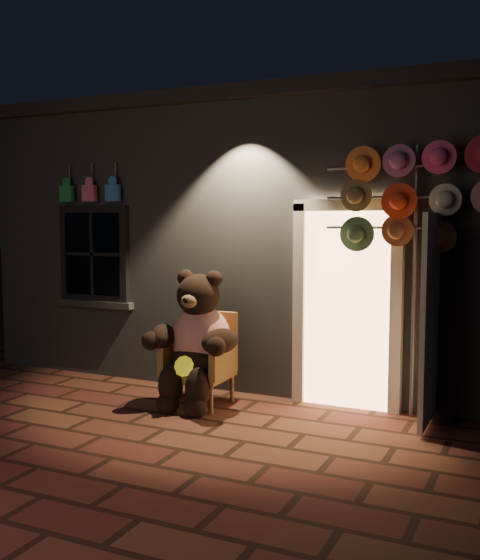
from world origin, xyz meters
The scene contains 5 objects.
ground centered at (0.00, 0.00, 0.00)m, with size 60.00×60.00×0.00m, color #543020.
shop_building centered at (0.00, 3.99, 1.74)m, with size 7.30×5.95×3.51m.
wicker_armchair centered at (-0.10, 0.94, 0.49)m, with size 0.69×0.62×0.98m.
teddy_bear centered at (-0.10, 0.82, 0.70)m, with size 1.08×0.84×1.48m.
hat_rack centered at (2.04, 1.28, 2.20)m, with size 1.72×0.22×2.72m.
Camera 1 is at (3.21, -5.18, 2.00)m, focal length 42.00 mm.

